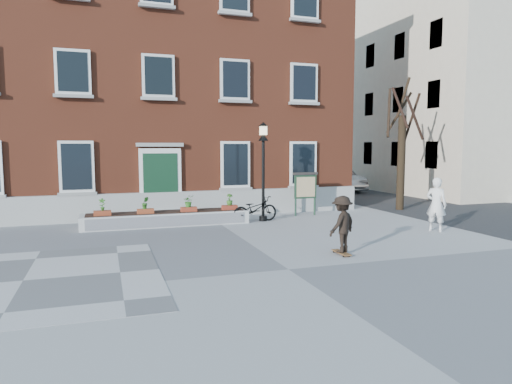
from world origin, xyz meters
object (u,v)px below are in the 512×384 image
object	(u,v)px
bystander	(436,204)
skateboarder	(342,224)
notice_board	(305,187)
lamp_post	(263,158)
bicycle	(255,209)
parked_car	(337,179)

from	to	relation	value
bystander	skateboarder	size ratio (longest dim) A/B	1.16
notice_board	skateboarder	bearing A→B (deg)	-106.52
lamp_post	notice_board	size ratio (longest dim) A/B	2.10
lamp_post	skateboarder	distance (m)	6.30
skateboarder	bystander	bearing A→B (deg)	22.69
bicycle	lamp_post	xyz separation A→B (m)	(0.40, 0.15, 2.03)
bicycle	bystander	size ratio (longest dim) A/B	1.02
bystander	lamp_post	bearing A→B (deg)	17.26
bystander	skateboarder	distance (m)	5.27
lamp_post	bystander	bearing A→B (deg)	-38.73
parked_car	bystander	size ratio (longest dim) A/B	2.54
parked_car	notice_board	xyz separation A→B (m)	(-6.55, -9.25, 0.46)
lamp_post	skateboarder	world-z (taller)	lamp_post
notice_board	skateboarder	xyz separation A→B (m)	(-2.02, -6.80, -0.41)
notice_board	skateboarder	world-z (taller)	notice_board
parked_car	skateboarder	bearing A→B (deg)	-122.16
parked_car	lamp_post	world-z (taller)	lamp_post
bystander	notice_board	size ratio (longest dim) A/B	1.02
parked_car	lamp_post	bearing A→B (deg)	-135.25
bicycle	lamp_post	size ratio (longest dim) A/B	0.50
lamp_post	notice_board	distance (m)	2.63
bicycle	parked_car	world-z (taller)	parked_car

